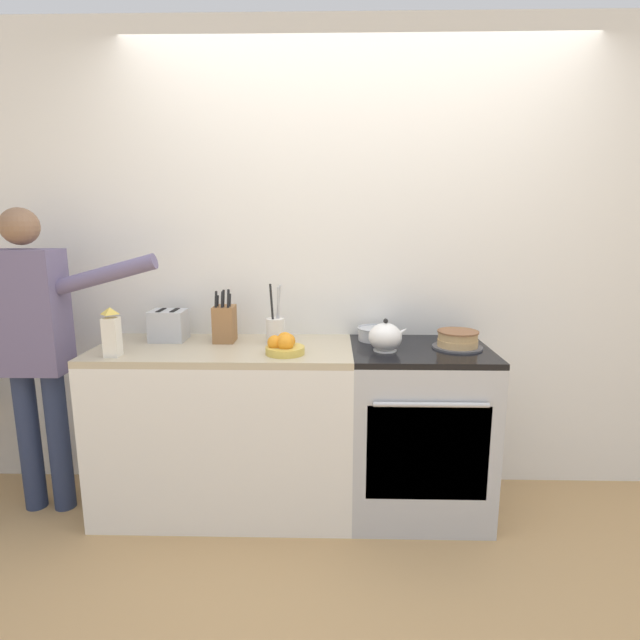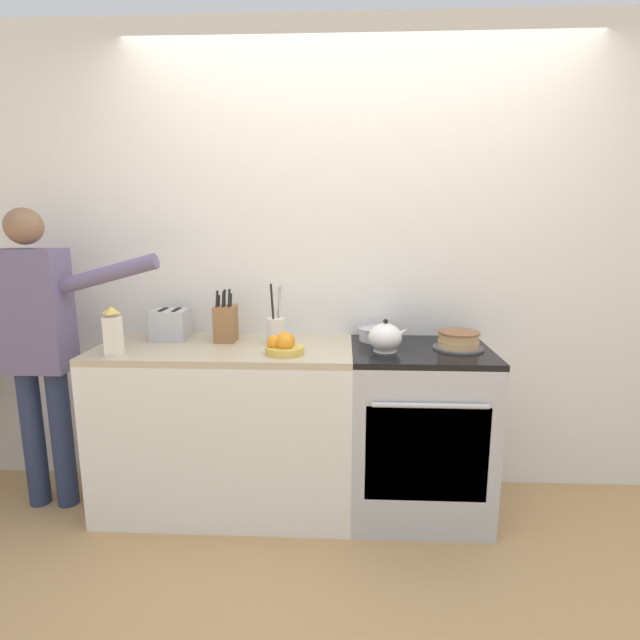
% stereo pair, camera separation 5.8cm
% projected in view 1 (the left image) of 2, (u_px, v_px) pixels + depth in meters
% --- Properties ---
extents(ground_plane, '(16.00, 16.00, 0.00)m').
position_uv_depth(ground_plane, '(356.00, 539.00, 2.47)').
color(ground_plane, tan).
extents(wall_back, '(8.00, 0.04, 2.60)m').
position_uv_depth(wall_back, '(354.00, 265.00, 2.82)').
color(wall_back, silver).
rests_on(wall_back, ground_plane).
extents(counter_cabinet, '(1.34, 0.60, 0.90)m').
position_uv_depth(counter_cabinet, '(227.00, 428.00, 2.69)').
color(counter_cabinet, white).
rests_on(counter_cabinet, ground_plane).
extents(stove_range, '(0.71, 0.63, 0.90)m').
position_uv_depth(stove_range, '(417.00, 430.00, 2.66)').
color(stove_range, '#B7BABF').
rests_on(stove_range, ground_plane).
extents(layer_cake, '(0.26, 0.26, 0.09)m').
position_uv_depth(layer_cake, '(458.00, 340.00, 2.56)').
color(layer_cake, '#4C4C51').
rests_on(layer_cake, stove_range).
extents(tea_kettle, '(0.20, 0.17, 0.17)m').
position_uv_depth(tea_kettle, '(386.00, 337.00, 2.50)').
color(tea_kettle, white).
rests_on(tea_kettle, stove_range).
extents(mixing_bowl, '(0.20, 0.20, 0.07)m').
position_uv_depth(mixing_bowl, '(376.00, 333.00, 2.74)').
color(mixing_bowl, '#B7BABF').
rests_on(mixing_bowl, stove_range).
extents(knife_block, '(0.11, 0.14, 0.29)m').
position_uv_depth(knife_block, '(225.00, 323.00, 2.69)').
color(knife_block, olive).
rests_on(knife_block, counter_cabinet).
extents(utensil_crock, '(0.10, 0.10, 0.32)m').
position_uv_depth(utensil_crock, '(275.00, 329.00, 2.66)').
color(utensil_crock, silver).
rests_on(utensil_crock, counter_cabinet).
extents(fruit_bowl, '(0.19, 0.19, 0.10)m').
position_uv_depth(fruit_bowl, '(284.00, 345.00, 2.46)').
color(fruit_bowl, gold).
rests_on(fruit_bowl, counter_cabinet).
extents(toaster, '(0.20, 0.17, 0.17)m').
position_uv_depth(toaster, '(169.00, 325.00, 2.73)').
color(toaster, '#B7BABF').
rests_on(toaster, counter_cabinet).
extents(milk_carton, '(0.07, 0.07, 0.24)m').
position_uv_depth(milk_carton, '(112.00, 333.00, 2.39)').
color(milk_carton, white).
rests_on(milk_carton, counter_cabinet).
extents(person_baker, '(0.92, 0.20, 1.61)m').
position_uv_depth(person_baker, '(34.00, 337.00, 2.56)').
color(person_baker, '#283351').
rests_on(person_baker, ground_plane).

